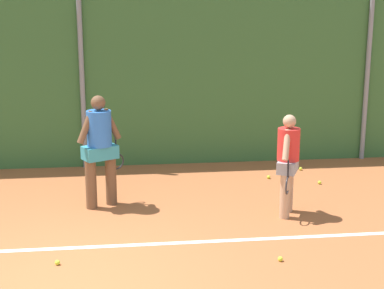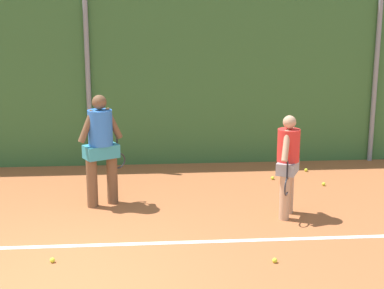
% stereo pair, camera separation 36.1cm
% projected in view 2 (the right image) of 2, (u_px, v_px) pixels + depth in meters
% --- Properties ---
extents(ground_plane, '(31.61, 31.61, 0.00)m').
position_uv_depth(ground_plane, '(70.00, 233.00, 8.57)').
color(ground_plane, '#A85B33').
extents(hedge_fence_backdrop, '(20.55, 0.25, 3.56)m').
position_uv_depth(hedge_fence_backdrop, '(89.00, 80.00, 11.87)').
color(hedge_fence_backdrop, '#386633').
rests_on(hedge_fence_backdrop, ground_plane).
extents(fence_post_center, '(0.10, 0.10, 3.85)m').
position_uv_depth(fence_post_center, '(88.00, 73.00, 11.67)').
color(fence_post_center, gray).
rests_on(fence_post_center, ground_plane).
extents(fence_post_right, '(0.10, 0.10, 3.85)m').
position_uv_depth(fence_post_right, '(376.00, 71.00, 12.12)').
color(fence_post_right, gray).
rests_on(fence_post_right, ground_plane).
extents(court_baseline_paint, '(15.01, 0.10, 0.01)m').
position_uv_depth(court_baseline_paint, '(66.00, 246.00, 8.11)').
color(court_baseline_paint, white).
rests_on(court_baseline_paint, ground_plane).
extents(player_foreground_near, '(0.45, 0.72, 1.62)m').
position_uv_depth(player_foreground_near, '(288.00, 161.00, 9.07)').
color(player_foreground_near, tan).
rests_on(player_foreground_near, ground_plane).
extents(player_midcourt, '(0.74, 0.53, 1.86)m').
position_uv_depth(player_midcourt, '(101.00, 144.00, 9.55)').
color(player_midcourt, brown).
rests_on(player_midcourt, ground_plane).
extents(tennis_ball_1, '(0.07, 0.07, 0.07)m').
position_uv_depth(tennis_ball_1, '(273.00, 178.00, 11.18)').
color(tennis_ball_1, '#CCDB33').
rests_on(tennis_ball_1, ground_plane).
extents(tennis_ball_8, '(0.07, 0.07, 0.07)m').
position_uv_depth(tennis_ball_8, '(52.00, 260.00, 7.60)').
color(tennis_ball_8, '#CCDB33').
rests_on(tennis_ball_8, ground_plane).
extents(tennis_ball_9, '(0.07, 0.07, 0.07)m').
position_uv_depth(tennis_ball_9, '(306.00, 170.00, 11.72)').
color(tennis_ball_9, '#CCDB33').
rests_on(tennis_ball_9, ground_plane).
extents(tennis_ball_10, '(0.07, 0.07, 0.07)m').
position_uv_depth(tennis_ball_10, '(275.00, 260.00, 7.59)').
color(tennis_ball_10, '#CCDB33').
rests_on(tennis_ball_10, ground_plane).
extents(tennis_ball_11, '(0.07, 0.07, 0.07)m').
position_uv_depth(tennis_ball_11, '(324.00, 184.00, 10.80)').
color(tennis_ball_11, '#CCDB33').
rests_on(tennis_ball_11, ground_plane).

